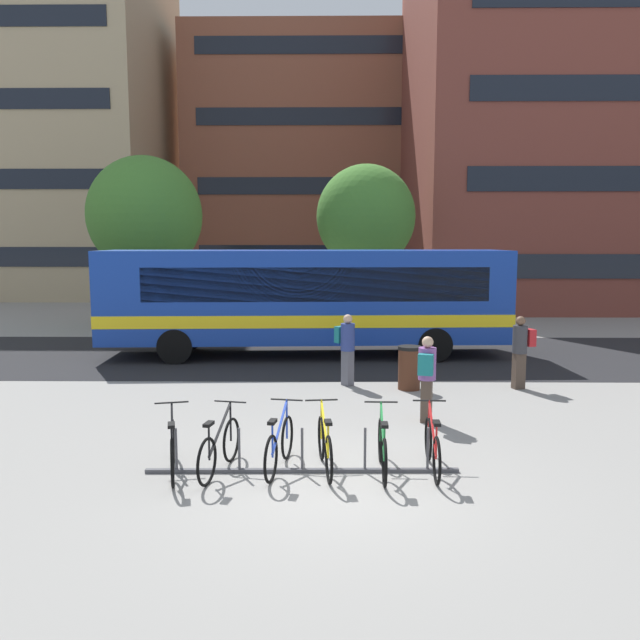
{
  "coord_description": "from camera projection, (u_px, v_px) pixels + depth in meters",
  "views": [
    {
      "loc": [
        -0.1,
        -8.83,
        3.51
      ],
      "look_at": [
        -0.26,
        4.71,
        1.78
      ],
      "focal_mm": 35.39,
      "sensor_mm": 36.0,
      "label": 1
    }
  ],
  "objects": [
    {
      "name": "parked_bicycle_black_0",
      "position": [
        173.0,
        449.0,
        9.46
      ],
      "size": [
        0.59,
        1.69,
        0.99
      ],
      "rotation": [
        0.0,
        0.0,
        1.8
      ],
      "color": "black",
      "rests_on": "ground"
    },
    {
      "name": "parked_bicycle_black_1",
      "position": [
        220.0,
        448.0,
        9.51
      ],
      "size": [
        0.55,
        1.7,
        0.99
      ],
      "rotation": [
        0.0,
        0.0,
        1.37
      ],
      "color": "black",
      "rests_on": "ground"
    },
    {
      "name": "building_left_wing",
      "position": [
        31.0,
        128.0,
        40.62
      ],
      "size": [
        16.71,
        13.0,
        21.34
      ],
      "color": "tan",
      "rests_on": "ground"
    },
    {
      "name": "parked_bicycle_blue_2",
      "position": [
        279.0,
        446.0,
        9.63
      ],
      "size": [
        0.52,
        1.71,
        0.99
      ],
      "rotation": [
        0.0,
        0.0,
        1.4
      ],
      "color": "black",
      "rests_on": "ground"
    },
    {
      "name": "building_centre_block",
      "position": [
        330.0,
        168.0,
        46.04
      ],
      "size": [
        19.52,
        11.13,
        17.45
      ],
      "color": "brown",
      "rests_on": "ground"
    },
    {
      "name": "ground",
      "position": [
        334.0,
        482.0,
        9.2
      ],
      "size": [
        200.0,
        200.0,
        0.0
      ],
      "primitive_type": "plane",
      "color": "gray"
    },
    {
      "name": "bus_lane_asphalt",
      "position": [
        331.0,
        355.0,
        19.24
      ],
      "size": [
        80.0,
        7.2,
        0.01
      ],
      "primitive_type": "cube",
      "color": "#232326",
      "rests_on": "ground"
    },
    {
      "name": "parked_bicycle_yellow_3",
      "position": [
        325.0,
        446.0,
        9.6
      ],
      "size": [
        0.52,
        1.72,
        0.99
      ],
      "rotation": [
        0.0,
        0.0,
        1.69
      ],
      "color": "black",
      "rests_on": "ground"
    },
    {
      "name": "trash_bin",
      "position": [
        409.0,
        368.0,
        14.84
      ],
      "size": [
        0.55,
        0.55,
        1.03
      ],
      "color": "#4C2819",
      "rests_on": "ground"
    },
    {
      "name": "city_bus",
      "position": [
        303.0,
        298.0,
        19.02
      ],
      "size": [
        12.13,
        3.14,
        3.2
      ],
      "rotation": [
        0.0,
        0.0,
        3.19
      ],
      "color": "#14389E",
      "rests_on": "ground"
    },
    {
      "name": "parked_bicycle_red_5",
      "position": [
        432.0,
        447.0,
        9.56
      ],
      "size": [
        0.52,
        1.72,
        0.99
      ],
      "rotation": [
        0.0,
        0.0,
        1.53
      ],
      "color": "black",
      "rests_on": "ground"
    },
    {
      "name": "commuter_red_pack_0",
      "position": [
        521.0,
        347.0,
        14.85
      ],
      "size": [
        0.58,
        0.43,
        1.73
      ],
      "rotation": [
        0.0,
        0.0,
        3.39
      ],
      "color": "#47382D",
      "rests_on": "ground"
    },
    {
      "name": "commuter_teal_pack_1",
      "position": [
        347.0,
        345.0,
        15.2
      ],
      "size": [
        0.57,
        0.6,
        1.73
      ],
      "rotation": [
        0.0,
        0.0,
        5.39
      ],
      "color": "#565660",
      "rests_on": "ground"
    },
    {
      "name": "street_tree_0",
      "position": [
        366.0,
        217.0,
        26.93
      ],
      "size": [
        4.22,
        4.22,
        6.7
      ],
      "color": "brown",
      "rests_on": "ground"
    },
    {
      "name": "street_tree_1",
      "position": [
        145.0,
        216.0,
        25.66
      ],
      "size": [
        4.62,
        4.62,
        6.89
      ],
      "color": "brown",
      "rests_on": "ground"
    },
    {
      "name": "bike_rack",
      "position": [
        302.0,
        467.0,
        9.55
      ],
      "size": [
        4.76,
        0.16,
        0.7
      ],
      "rotation": [
        0.0,
        0.0,
        0.02
      ],
      "color": "#47474C",
      "rests_on": "ground"
    },
    {
      "name": "commuter_teal_pack_2",
      "position": [
        427.0,
        373.0,
        12.09
      ],
      "size": [
        0.44,
        0.58,
        1.68
      ],
      "rotation": [
        0.0,
        0.0,
        1.3
      ],
      "color": "#47382D",
      "rests_on": "ground"
    },
    {
      "name": "parked_bicycle_green_4",
      "position": [
        382.0,
        449.0,
        9.48
      ],
      "size": [
        0.52,
        1.72,
        0.99
      ],
      "rotation": [
        0.0,
        0.0,
        1.54
      ],
      "color": "black",
      "rests_on": "ground"
    }
  ]
}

